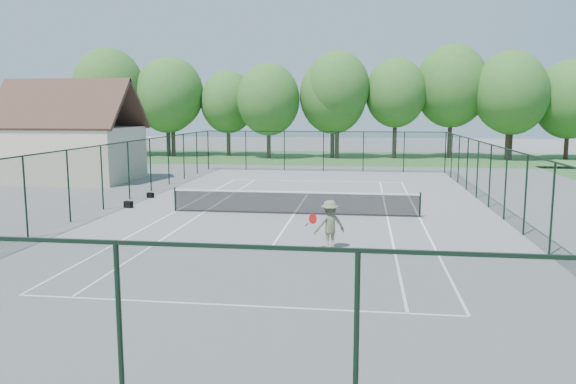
{
  "coord_description": "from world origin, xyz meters",
  "views": [
    {
      "loc": [
        3.05,
        -24.46,
        4.64
      ],
      "look_at": [
        0.0,
        -2.0,
        1.3
      ],
      "focal_mm": 35.0,
      "sensor_mm": 36.0,
      "label": 1
    }
  ],
  "objects": [
    {
      "name": "tennis_player",
      "position": [
        1.96,
        -6.07,
        0.83
      ],
      "size": [
        1.93,
        1.0,
        1.65
      ],
      "color": "#616549",
      "rests_on": "ground"
    },
    {
      "name": "ground",
      "position": [
        0.0,
        0.0,
        0.0
      ],
      "size": [
        140.0,
        140.0,
        0.0
      ],
      "primitive_type": "plane",
      "color": "slate",
      "rests_on": "ground"
    },
    {
      "name": "sports_bag_a",
      "position": [
        -8.04,
        0.61,
        0.16
      ],
      "size": [
        0.44,
        0.33,
        0.32
      ],
      "primitive_type": "cube",
      "rotation": [
        0.0,
        0.0,
        -0.27
      ],
      "color": "black",
      "rests_on": "ground"
    },
    {
      "name": "fence_enclosure",
      "position": [
        0.0,
        0.0,
        1.56
      ],
      "size": [
        18.05,
        36.05,
        3.02
      ],
      "color": "#1A3420",
      "rests_on": "ground"
    },
    {
      "name": "grass_far",
      "position": [
        0.0,
        30.0,
        0.01
      ],
      "size": [
        80.0,
        16.0,
        0.01
      ],
      "primitive_type": "cube",
      "color": "#417636",
      "rests_on": "ground"
    },
    {
      "name": "tennis_net",
      "position": [
        0.0,
        0.0,
        0.58
      ],
      "size": [
        11.08,
        0.08,
        1.1
      ],
      "color": "black",
      "rests_on": "ground"
    },
    {
      "name": "utility_building",
      "position": [
        -16.0,
        10.0,
        3.12
      ],
      "size": [
        8.6,
        6.27,
        6.63
      ],
      "color": "beige",
      "rests_on": "ground"
    },
    {
      "name": "sports_bag_b",
      "position": [
        -8.15,
        3.68,
        0.14
      ],
      "size": [
        0.41,
        0.34,
        0.28
      ],
      "primitive_type": "cube",
      "rotation": [
        0.0,
        0.0,
        -0.4
      ],
      "color": "black",
      "rests_on": "ground"
    },
    {
      "name": "tree_line_far",
      "position": [
        0.0,
        30.0,
        5.99
      ],
      "size": [
        39.4,
        6.4,
        9.7
      ],
      "color": "#3B271D",
      "rests_on": "ground"
    },
    {
      "name": "court_lines",
      "position": [
        0.0,
        0.0,
        0.0
      ],
      "size": [
        11.05,
        23.85,
        0.01
      ],
      "color": "white",
      "rests_on": "ground"
    }
  ]
}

